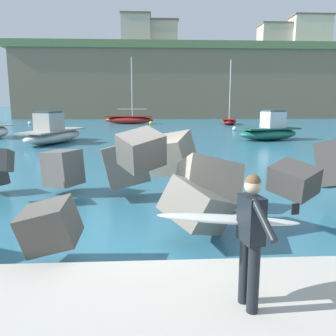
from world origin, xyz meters
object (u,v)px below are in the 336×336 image
boat_mid_left (53,133)px  boat_far_left (269,131)px  station_building_central (310,33)px  surfer_with_board (244,229)px  mooring_buoy_outer (235,129)px  boat_mid_right (129,119)px  boat_near_right (229,121)px  mooring_buoy_middle (151,123)px  station_building_west (136,31)px  station_building_annex (274,38)px  mooring_buoy_inner (30,123)px  station_building_east (156,38)px

boat_mid_left → boat_far_left: size_ratio=1.27×
boat_mid_left → station_building_central: bearing=49.8°
surfer_with_board → mooring_buoy_outer: surfer_with_board is taller
boat_mid_left → boat_mid_right: bearing=79.0°
boat_near_right → mooring_buoy_middle: boat_near_right is taller
station_building_west → boat_near_right: bearing=-61.9°
station_building_annex → boat_mid_right: bearing=-138.4°
boat_mid_left → surfer_with_board: bearing=-69.6°
boat_mid_left → mooring_buoy_inner: boat_mid_left is taller
boat_far_left → boat_mid_left: bearing=-175.6°
mooring_buoy_outer → station_building_annex: bearing=66.1°
boat_near_right → mooring_buoy_outer: size_ratio=17.87×
boat_mid_right → station_building_central: station_building_central is taller
boat_far_left → mooring_buoy_inner: bearing=141.7°
mooring_buoy_outer → boat_far_left: bearing=-86.1°
mooring_buoy_middle → station_building_annex: station_building_annex is taller
mooring_buoy_outer → station_building_west: bearing=107.8°
surfer_with_board → mooring_buoy_outer: 31.71m
boat_mid_left → mooring_buoy_middle: (7.01, 19.67, -0.47)m
mooring_buoy_middle → station_building_annex: bearing=47.0°
boat_mid_right → station_building_east: station_building_east is taller
boat_mid_left → boat_far_left: 15.83m
surfer_with_board → boat_mid_right: size_ratio=0.25×
boat_far_left → station_building_annex: size_ratio=0.87×
boat_mid_left → boat_far_left: (15.78, 1.21, 0.00)m
mooring_buoy_outer → station_building_central: size_ratio=0.06×
surfer_with_board → mooring_buoy_middle: (-0.83, 40.78, -1.06)m
boat_mid_right → mooring_buoy_outer: 16.15m
station_building_west → station_building_central: (32.75, 1.73, 0.33)m
boat_mid_right → station_building_east: size_ratio=1.00×
mooring_buoy_middle → station_building_east: 33.30m
mooring_buoy_middle → mooring_buoy_outer: size_ratio=1.00×
station_building_west → station_building_annex: station_building_west is taller
mooring_buoy_outer → station_building_east: station_building_east is taller
mooring_buoy_middle → mooring_buoy_outer: bearing=-50.6°
boat_near_right → mooring_buoy_middle: 9.90m
boat_near_right → station_building_west: 29.88m
boat_mid_right → station_building_central: size_ratio=1.12×
boat_near_right → station_building_central: 35.45m
mooring_buoy_middle → station_building_central: bearing=39.0°
boat_mid_left → station_building_annex: size_ratio=1.11×
boat_far_left → mooring_buoy_outer: boat_far_left is taller
boat_mid_right → station_building_central: (33.24, 22.74, 15.01)m
surfer_with_board → boat_far_left: (7.94, 22.33, -0.58)m
boat_far_left → surfer_with_board: bearing=-109.6°
boat_mid_right → mooring_buoy_middle: (2.82, -1.85, -0.35)m
boat_mid_left → boat_near_right: bearing=49.3°
station_building_east → boat_near_right: bearing=-74.2°
boat_near_right → station_building_east: station_building_east is taller
boat_mid_right → station_building_annex: station_building_annex is taller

